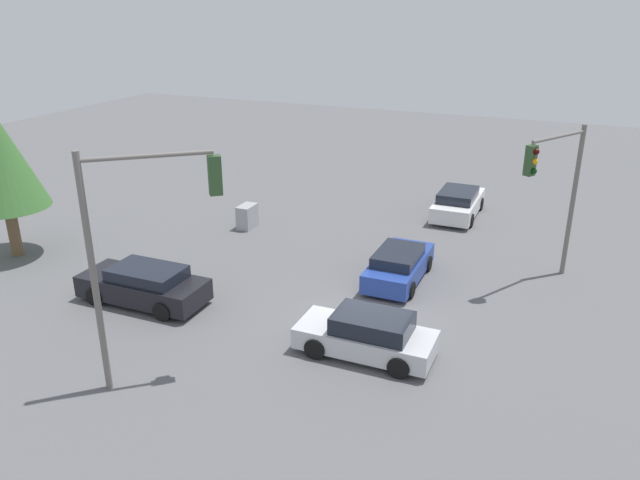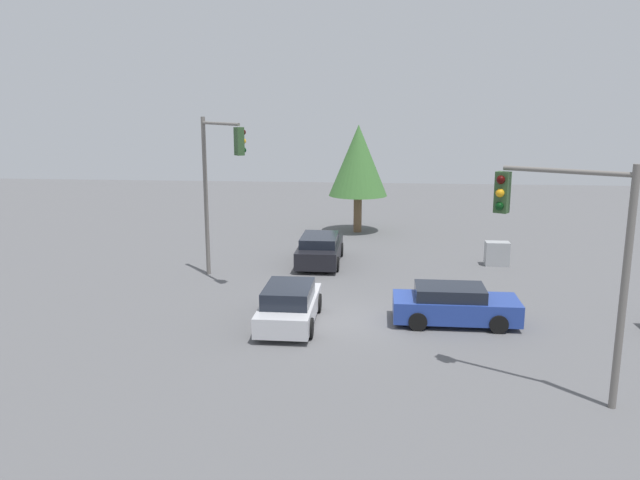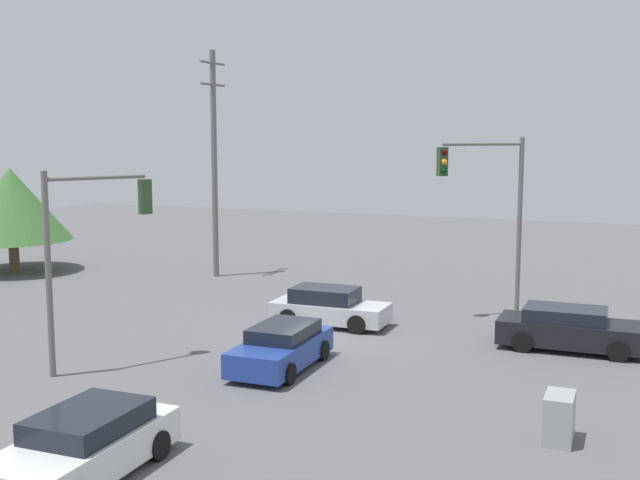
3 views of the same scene
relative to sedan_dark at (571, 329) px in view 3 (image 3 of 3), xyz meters
name	(u,v)px [view 3 (image 3 of 3)]	position (x,y,z in m)	size (l,w,h in m)	color
ground_plane	(323,339)	(-1.73, 7.91, -0.68)	(80.00, 80.00, 0.00)	#5B5B5E
sedan_dark	(571,329)	(0.00, 0.00, 0.00)	(1.97, 4.64, 1.37)	black
sedan_silver	(329,307)	(0.20, 8.44, -0.01)	(1.86, 4.21, 1.38)	silver
sedan_white	(84,446)	(-13.73, 8.37, -0.01)	(4.42, 2.01, 1.37)	silver
sedan_blue	(281,347)	(-5.32, 7.81, -0.04)	(4.17, 1.87, 1.30)	#233D93
traffic_signal_main	(490,196)	(3.85, 3.35, 3.92)	(2.44, 2.86, 6.77)	slate
traffic_signal_cross	(90,234)	(-7.38, 12.97, 3.35)	(2.94, 1.82, 5.91)	slate
utility_pole_tall	(214,159)	(7.47, 17.15, 5.02)	(2.20, 0.28, 10.79)	slate
electrical_cabinet	(559,418)	(-8.16, -0.40, -0.12)	(1.07, 0.64, 1.11)	#9EA0A3
tree_behind	(11,204)	(4.87, 27.23, 2.71)	(5.79, 5.79, 5.20)	brown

